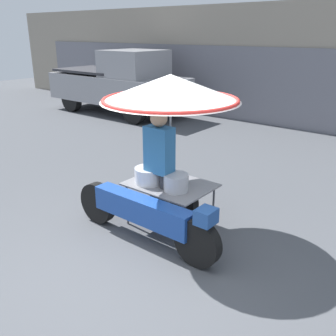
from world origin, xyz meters
name	(u,v)px	position (x,y,z in m)	size (l,w,h in m)	color
ground_plane	(128,265)	(0.00, 0.00, 0.00)	(36.00, 36.00, 0.00)	#4C4F54
vendor_motorcycle_cart	(167,115)	(-0.23, 1.03, 1.61)	(2.34, 1.81, 2.12)	black
vendor_person	(159,164)	(-0.30, 0.96, 0.95)	(0.38, 0.23, 1.69)	#2D2D33
pickup_truck	(120,84)	(-6.33, 6.14, 1.00)	(4.99, 1.83, 2.08)	black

